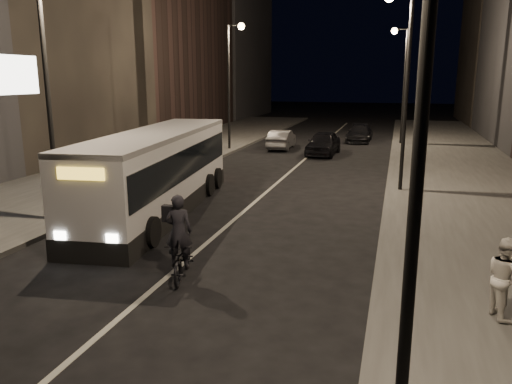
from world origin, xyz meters
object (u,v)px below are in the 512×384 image
Objects in this scene: streetlight_right_near at (402,35)px; car_mid at (281,139)px; streetlight_left_near at (52,62)px; car_far at (360,133)px; city_bus at (158,169)px; cyclist_on_bicycle at (182,251)px; streetlight_right_mid at (401,66)px; streetlight_right_far at (401,70)px; pedestrian_woman at (505,278)px; car_near at (323,143)px; streetlight_left_far at (232,70)px.

streetlight_right_near is 2.01× the size of car_mid.
car_far is (7.85, 25.37, -4.72)m from streetlight_left_near.
streetlight_left_near is 5.01m from city_bus.
cyclist_on_bicycle reaches higher than car_far.
streetlight_right_mid is 1.00× the size of streetlight_right_far.
city_bus is 17.41m from car_mid.
pedestrian_woman is at bearing 62.71° from streetlight_right_near.
car_mid is (-7.72, 27.80, -4.69)m from streetlight_right_near.
streetlight_right_far is at bearing 55.85° from car_near.
pedestrian_woman is at bearing -15.57° from streetlight_left_near.
cyclist_on_bicycle is (3.45, -5.65, -0.90)m from city_bus.
streetlight_left_far is at bearing 28.83° from car_mid.
car_near is (-4.53, 9.96, -4.61)m from streetlight_right_mid.
streetlight_right_far is 23.44m from city_bus.
cyclist_on_bicycle is (-4.93, -27.22, -4.63)m from streetlight_right_far.
car_far is at bearing 72.52° from cyclist_on_bicycle.
streetlight_right_mid is 16.00m from streetlight_right_far.
streetlight_right_near is 8.28m from cyclist_on_bicycle.
car_near is at bearing 114.46° from streetlight_right_mid.
city_bus is 23.63m from car_far.
car_far is at bearing 72.80° from streetlight_left_near.
car_near reaches higher than car_mid.
streetlight_left_far reaches higher than car_mid.
pedestrian_woman is (7.20, -0.38, 0.27)m from cyclist_on_bicycle.
streetlight_right_near reaches higher than pedestrian_woman.
cyclist_on_bicycle is 28.67m from car_far.
streetlight_right_far is at bearing 66.04° from streetlight_left_near.
streetlight_right_far is 28.04m from pedestrian_woman.
streetlight_right_far is at bearing -13.27° from pedestrian_woman.
streetlight_right_far reaches higher than car_mid.
streetlight_right_far reaches higher than cyclist_on_bicycle.
streetlight_right_mid is at bearing 53.04° from cyclist_on_bicycle.
car_near is 0.99× the size of car_far.
streetlight_right_mid is at bearing 27.09° from city_bus.
streetlight_right_near is 16.00m from streetlight_right_mid.
streetlight_right_near is 1.85× the size of car_near.
city_bus is at bearing -81.65° from streetlight_left_far.
car_mid is 7.43m from car_far.
streetlight_left_far is at bearing 136.84° from streetlight_right_mid.
streetlight_left_near is 20.56m from car_mid.
car_near is at bearing 71.15° from streetlight_left_near.
streetlight_left_near is 1.00× the size of streetlight_left_far.
car_far is at bearing -8.03° from pedestrian_woman.
car_mid is (-7.72, -4.20, -4.69)m from streetlight_right_far.
city_bus is 16.03m from car_near.
car_near reaches higher than car_far.
streetlight_left_far is at bearing 90.00° from streetlight_left_near.
city_bus is (-8.38, 10.43, -3.74)m from streetlight_right_near.
streetlight_left_far is (-10.66, 26.00, 0.00)m from streetlight_right_near.
streetlight_right_mid reaches higher than city_bus.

